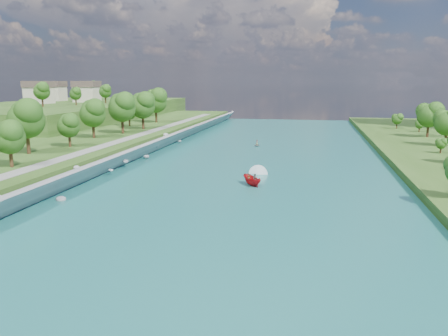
# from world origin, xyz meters

# --- Properties ---
(ground) EXTENTS (260.00, 260.00, 0.00)m
(ground) POSITION_xyz_m (0.00, 0.00, 0.00)
(ground) COLOR #2D5119
(ground) RESTS_ON ground
(river_water) EXTENTS (55.00, 240.00, 0.10)m
(river_water) POSITION_xyz_m (0.00, 20.00, 0.05)
(river_water) COLOR #195F59
(river_water) RESTS_ON ground
(berm_west) EXTENTS (45.00, 240.00, 3.50)m
(berm_west) POSITION_xyz_m (-50.00, 20.00, 1.75)
(berm_west) COLOR #2D5119
(berm_west) RESTS_ON ground
(ridge_west) EXTENTS (60.00, 120.00, 9.00)m
(ridge_west) POSITION_xyz_m (-82.50, 95.00, 4.50)
(ridge_west) COLOR #2D5119
(ridge_west) RESTS_ON ground
(riprap_bank) EXTENTS (4.60, 236.00, 4.18)m
(riprap_bank) POSITION_xyz_m (-25.85, 18.94, 1.80)
(riprap_bank) COLOR slate
(riprap_bank) RESTS_ON ground
(riverside_path) EXTENTS (3.00, 200.00, 0.10)m
(riverside_path) POSITION_xyz_m (-32.50, 20.00, 3.55)
(riverside_path) COLOR gray
(riverside_path) RESTS_ON berm_west
(ridge_houses) EXTENTS (29.50, 29.50, 8.40)m
(ridge_houses) POSITION_xyz_m (-88.67, 100.00, 13.31)
(ridge_houses) COLOR beige
(ridge_houses) RESTS_ON ridge_west
(trees_west) EXTENTS (17.54, 151.41, 13.58)m
(trees_west) POSITION_xyz_m (-40.57, 13.78, 9.32)
(trees_west) COLOR #254C14
(trees_west) RESTS_ON berm_west
(trees_ridge) EXTENTS (16.48, 43.12, 9.90)m
(trees_ridge) POSITION_xyz_m (-73.83, 89.05, 13.55)
(trees_ridge) COLOR #254C14
(trees_ridge) RESTS_ON ridge_west
(motorboat) EXTENTS (4.22, 19.23, 2.05)m
(motorboat) POSITION_xyz_m (1.92, 10.26, 0.90)
(motorboat) COLOR red
(motorboat) RESTS_ON river_water
(raft) EXTENTS (2.30, 2.96, 1.61)m
(raft) POSITION_xyz_m (-2.92, 54.55, 0.46)
(raft) COLOR gray
(raft) RESTS_ON river_water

